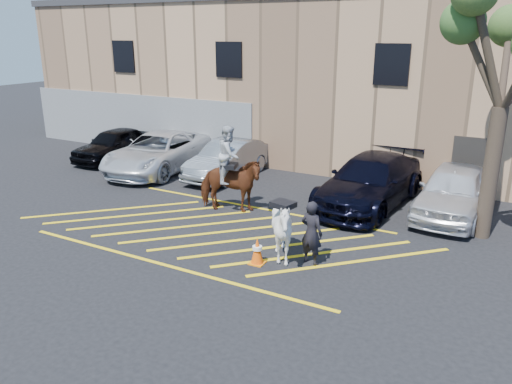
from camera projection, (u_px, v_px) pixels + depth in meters
The scene contains 13 objects.
ground at pixel (223, 229), 15.21m from camera, with size 90.00×90.00×0.00m, color black.
car_black_suv at pixel (114, 144), 23.24m from camera, with size 1.76×4.37×1.49m, color black.
car_white_pickup at pixel (159, 152), 21.44m from camera, with size 2.71×5.88×1.63m, color silver.
car_silver_sedan at pixel (228, 159), 20.49m from camera, with size 1.60×4.58×1.51m, color gray.
car_blue_suv at pixel (370, 181), 17.15m from camera, with size 2.36×5.80×1.68m, color black.
car_white_suv at pixel (454, 191), 16.15m from camera, with size 1.96×4.88×1.66m, color silver.
handler at pixel (311, 233), 12.72m from camera, with size 0.62×0.41×1.70m, color black.
warehouse at pixel (354, 77), 24.10m from camera, with size 32.42×10.20×7.30m.
hatching_zone at pixel (218, 232), 14.95m from camera, with size 12.60×5.12×0.01m.
mounted_bay at pixel (230, 178), 16.38m from camera, with size 2.38×1.54×2.90m.
saddled_white at pixel (283, 229), 12.85m from camera, with size 1.73×1.87×1.76m.
traffic_cone at pixel (257, 251), 12.85m from camera, with size 0.39×0.39×0.73m.
tree at pixel (511, 34), 12.95m from camera, with size 3.99×4.37×7.31m.
Camera 1 is at (7.68, -11.90, 5.74)m, focal length 35.00 mm.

